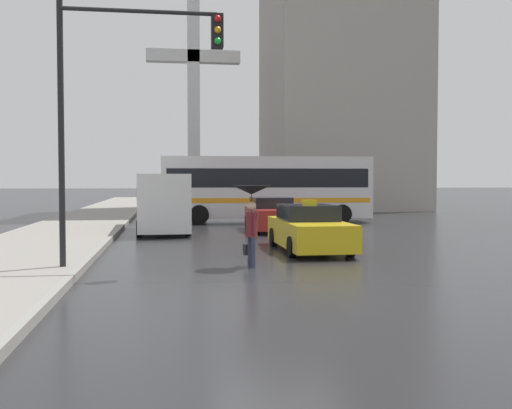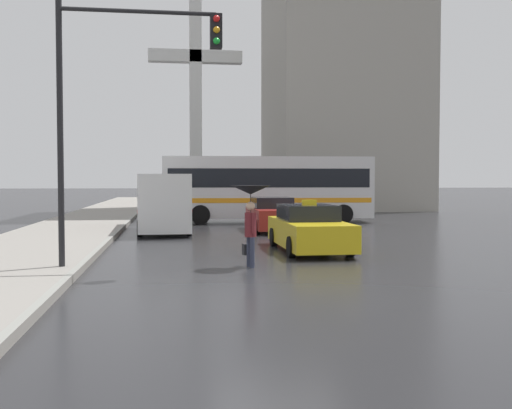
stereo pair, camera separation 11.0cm
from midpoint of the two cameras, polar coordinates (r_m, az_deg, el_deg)
ground_plane at (r=11.71m, az=2.36°, el=-8.42°), size 300.00×300.00×0.00m
taxi at (r=18.58m, az=5.22°, el=-2.36°), size 1.91×4.80×1.57m
sedan_red at (r=25.57m, az=1.71°, el=-1.03°), size 1.91×4.31×1.45m
ambulance_van at (r=25.20m, az=-8.67°, el=0.40°), size 2.23×5.75×2.42m
city_bus at (r=30.83m, az=1.20°, el=1.75°), size 10.69×3.11×3.36m
pedestrian_with_umbrella at (r=14.91m, az=-0.32°, el=0.25°), size 1.00×1.00×2.05m
traffic_light at (r=14.54m, az=-12.40°, el=11.18°), size 3.82×0.38×6.41m
monument_cross at (r=45.86m, az=-5.71°, el=10.87°), size 6.97×0.90×15.85m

